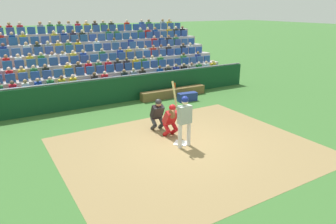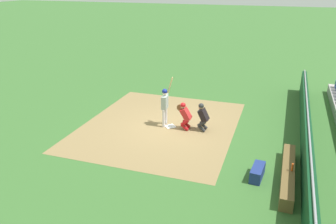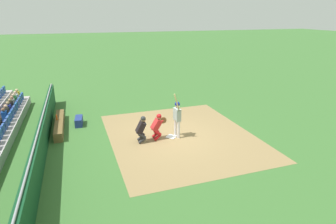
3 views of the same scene
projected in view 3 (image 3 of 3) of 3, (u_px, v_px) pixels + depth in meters
ground_plane at (171, 137)px, 13.65m from camera, size 160.00×160.00×0.00m
infield_dirt_patch at (181, 136)px, 13.79m from camera, size 8.21×6.90×0.01m
home_plate_marker at (171, 137)px, 13.64m from camera, size 0.62×0.62×0.02m
batter_at_plate at (177, 115)px, 13.32m from camera, size 0.61×0.42×2.24m
catcher_crouching at (157, 125)px, 13.22m from camera, size 0.47×0.71×1.26m
home_plate_umpire at (142, 128)px, 12.89m from camera, size 0.48×0.50×1.27m
dugout_wall at (42, 141)px, 11.78m from camera, size 15.40×0.24×1.30m
dugout_bench at (60, 124)px, 14.58m from camera, size 3.67×0.40×0.44m
water_bottle_on_bench at (57, 117)px, 14.56m from camera, size 0.07×0.07×0.26m
equipment_duffel_bag at (79, 121)px, 15.07m from camera, size 1.01×0.44×0.42m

